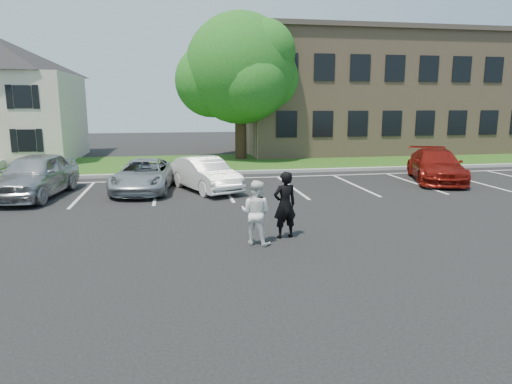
# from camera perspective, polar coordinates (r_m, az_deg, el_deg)

# --- Properties ---
(ground_plane) EXTENTS (90.00, 90.00, 0.00)m
(ground_plane) POSITION_cam_1_polar(r_m,az_deg,el_deg) (11.11, 0.93, -7.32)
(ground_plane) COLOR black
(ground_plane) RESTS_ON ground
(curb) EXTENTS (40.00, 0.30, 0.15)m
(curb) POSITION_cam_1_polar(r_m,az_deg,el_deg) (22.70, -4.96, 2.38)
(curb) COLOR gray
(curb) RESTS_ON ground
(grass_strip) EXTENTS (44.00, 8.00, 0.08)m
(grass_strip) POSITION_cam_1_polar(r_m,az_deg,el_deg) (26.65, -5.77, 3.60)
(grass_strip) COLOR #1F4917
(grass_strip) RESTS_ON ground
(stall_lines) EXTENTS (34.00, 5.36, 0.01)m
(stall_lines) POSITION_cam_1_polar(r_m,az_deg,el_deg) (19.91, -0.12, 0.99)
(stall_lines) COLOR silver
(stall_lines) RESTS_ON ground
(office_building) EXTENTS (22.40, 10.40, 8.30)m
(office_building) POSITION_cam_1_polar(r_m,az_deg,el_deg) (36.10, 16.49, 11.73)
(office_building) COLOR #9B7E5F
(office_building) RESTS_ON ground
(tree) EXTENTS (7.80, 7.20, 8.80)m
(tree) POSITION_cam_1_polar(r_m,az_deg,el_deg) (28.44, -1.83, 14.84)
(tree) COLOR black
(tree) RESTS_ON ground
(man_black_suit) EXTENTS (0.72, 0.55, 1.77)m
(man_black_suit) POSITION_cam_1_polar(r_m,az_deg,el_deg) (11.95, 3.62, -1.62)
(man_black_suit) COLOR black
(man_black_suit) RESTS_ON ground
(man_white_shirt) EXTENTS (1.00, 0.94, 1.63)m
(man_white_shirt) POSITION_cam_1_polar(r_m,az_deg,el_deg) (11.40, -0.03, -2.58)
(man_white_shirt) COLOR white
(man_white_shirt) RESTS_ON ground
(car_silver_west) EXTENTS (2.66, 5.09, 1.65)m
(car_silver_west) POSITION_cam_1_polar(r_m,az_deg,el_deg) (19.03, -25.92, 1.89)
(car_silver_west) COLOR #A4A4A9
(car_silver_west) RESTS_ON ground
(car_silver_minivan) EXTENTS (2.71, 4.84, 1.28)m
(car_silver_minivan) POSITION_cam_1_polar(r_m,az_deg,el_deg) (18.82, -13.81, 2.02)
(car_silver_minivan) COLOR #A8ABB1
(car_silver_minivan) RESTS_ON ground
(car_white_sedan) EXTENTS (2.88, 4.30, 1.34)m
(car_white_sedan) POSITION_cam_1_polar(r_m,az_deg,el_deg) (18.52, -6.42, 2.23)
(car_white_sedan) COLOR white
(car_white_sedan) RESTS_ON ground
(car_red_compact) EXTENTS (3.56, 5.31, 1.43)m
(car_red_compact) POSITION_cam_1_polar(r_m,az_deg,el_deg) (22.13, 21.58, 3.09)
(car_red_compact) COLOR maroon
(car_red_compact) RESTS_ON ground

